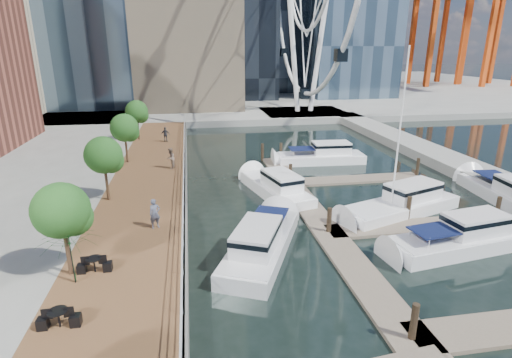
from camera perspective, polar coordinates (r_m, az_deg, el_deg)
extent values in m
plane|color=black|center=(18.86, 9.70, -19.06)|extent=(520.00, 520.00, 0.00)
cube|color=brown|center=(31.23, -15.54, -2.78)|extent=(6.00, 60.00, 1.00)
cube|color=#595954|center=(31.02, -10.03, -2.51)|extent=(0.25, 60.00, 1.00)
cube|color=gray|center=(116.69, -7.01, 12.80)|extent=(200.00, 114.00, 1.00)
cube|color=gray|center=(43.85, 26.29, 2.01)|extent=(4.00, 60.00, 1.00)
cube|color=gray|center=(69.70, 6.84, 9.18)|extent=(14.00, 12.00, 1.00)
cube|color=#6D6051|center=(27.86, 8.94, -5.80)|extent=(2.00, 32.00, 0.20)
cube|color=#6D6051|center=(28.65, 21.75, -6.26)|extent=(12.00, 2.00, 0.20)
cube|color=#6D6051|center=(36.90, 13.95, -0.05)|extent=(12.00, 2.00, 0.20)
cylinder|color=white|center=(68.24, 5.14, 20.42)|extent=(0.80, 0.80, 26.00)
cylinder|color=white|center=(69.64, 9.39, 20.22)|extent=(0.80, 0.80, 26.00)
cylinder|color=#3F2B1C|center=(21.12, -25.29, -9.34)|extent=(0.20, 0.20, 2.40)
sphere|color=#265B1E|center=(20.29, -26.09, -4.05)|extent=(2.60, 2.60, 2.60)
cylinder|color=#3F2B1C|center=(30.12, -20.52, -0.64)|extent=(0.20, 0.20, 2.40)
sphere|color=#265B1E|center=(29.55, -20.97, 3.22)|extent=(2.60, 2.60, 2.60)
cylinder|color=#3F2B1C|center=(39.60, -18.01, 3.99)|extent=(0.20, 0.20, 2.40)
sphere|color=#265B1E|center=(39.17, -18.31, 6.97)|extent=(2.60, 2.60, 2.60)
cylinder|color=#3F2B1C|center=(49.29, -16.46, 6.82)|extent=(0.20, 0.20, 2.40)
sphere|color=#265B1E|center=(48.94, -16.69, 9.22)|extent=(2.60, 2.60, 2.60)
imported|color=#474B5F|center=(24.69, -14.26, -4.82)|extent=(0.79, 0.68, 1.83)
imported|color=#8B7160|center=(36.47, -12.10, 2.90)|extent=(0.89, 1.05, 1.90)
imported|color=#30323C|center=(47.29, -12.79, 6.23)|extent=(1.07, 0.60, 1.72)
imported|color=#103C14|center=(20.26, -24.85, -10.24)|extent=(2.92, 2.97, 2.53)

